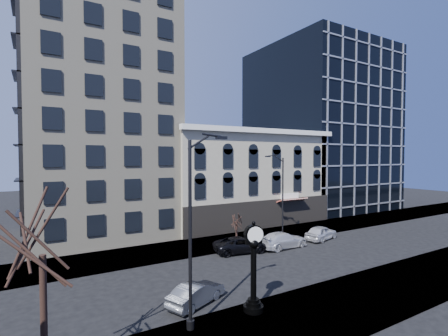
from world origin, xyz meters
TOP-DOWN VIEW (x-y plane):
  - ground at (0.00, 0.00)m, footprint 160.00×160.00m
  - sidewalk_far at (0.00, 8.00)m, footprint 160.00×6.00m
  - sidewalk_near at (0.00, -8.00)m, footprint 160.00×6.00m
  - cream_tower at (-6.11, 18.88)m, footprint 15.90×15.40m
  - victorian_row at (12.00, 15.89)m, footprint 22.60×11.19m
  - glass_office at (32.00, 20.91)m, footprint 20.00×20.15m
  - street_clock at (-1.96, -6.05)m, footprint 1.18×1.18m
  - street_lamp_near at (-5.17, -5.98)m, footprint 2.67×0.44m
  - street_lamp_far at (9.95, 6.09)m, footprint 2.40×0.60m
  - bare_tree_near at (-12.54, -7.64)m, footprint 5.00×5.00m
  - bare_tree_far at (4.92, 6.44)m, footprint 2.15×2.15m
  - car_near_b at (-4.33, -3.41)m, footprint 4.30×2.95m
  - car_far_a at (3.97, 4.20)m, footprint 5.57×3.35m
  - car_far_b at (8.38, 3.37)m, footprint 5.39×2.33m
  - car_far_c at (14.02, 3.65)m, footprint 4.83×2.91m

SIDE VIEW (x-z plane):
  - ground at x=0.00m, z-range 0.00..0.00m
  - sidewalk_far at x=0.00m, z-range 0.00..0.12m
  - sidewalk_near at x=0.00m, z-range 0.00..0.12m
  - car_near_b at x=-4.33m, z-range 0.00..1.34m
  - car_far_a at x=3.97m, z-range 0.00..1.45m
  - car_far_c at x=14.02m, z-range 0.00..1.54m
  - car_far_b at x=8.38m, z-range 0.00..1.54m
  - street_clock at x=-1.96m, z-range -0.13..5.07m
  - bare_tree_far at x=4.92m, z-range 1.05..4.75m
  - victorian_row at x=12.00m, z-range -0.25..12.25m
  - bare_tree_near at x=-12.54m, z-range 2.31..10.89m
  - street_lamp_far at x=9.95m, z-range 2.48..11.77m
  - street_lamp_near at x=-5.17m, z-range 2.75..13.06m
  - glass_office at x=32.00m, z-range 0.00..28.00m
  - cream_tower at x=-6.11m, z-range -1.93..40.57m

